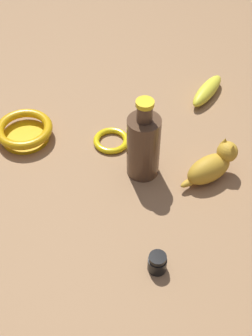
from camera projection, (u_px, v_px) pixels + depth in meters
The scene contains 7 objects.
ground at pixel (126, 179), 1.18m from camera, with size 2.00×2.00×0.00m, color #936D47.
bangle at pixel (111, 141), 1.26m from camera, with size 0.09×0.09×0.02m, color yellow.
bowl at pixel (24, 131), 1.26m from camera, with size 0.15×0.15×0.04m.
banana at pixel (207, 91), 1.38m from camera, with size 0.16×0.04×0.04m, color yellow.
bottle_tall at pixel (143, 145), 1.13m from camera, with size 0.08×0.08×0.22m.
cat_figurine at pixel (213, 165), 1.16m from camera, with size 0.10×0.15×0.10m.
nail_polish_jar at pixel (157, 263), 0.99m from camera, with size 0.04×0.04×0.04m.
Camera 1 is at (0.78, -0.12, 0.88)m, focal length 52.29 mm.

